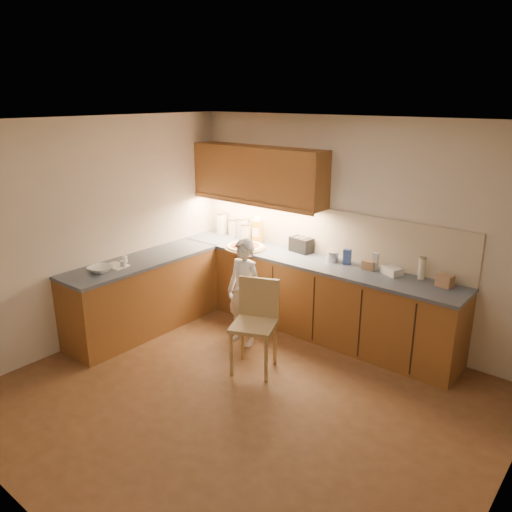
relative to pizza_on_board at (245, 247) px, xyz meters
The scene contains 24 objects.
room 2.12m from the pizza_on_board, 50.75° to the right, with size 4.54×4.50×2.62m.
l_counter 0.66m from the pizza_on_board, 41.11° to the right, with size 3.77×2.62×0.92m.
backsplash 1.02m from the pizza_on_board, 26.64° to the left, with size 3.75×0.02×0.58m, color beige.
upper_cabinets 0.95m from the pizza_on_board, 93.19° to the left, with size 1.95×0.36×0.73m.
pizza_on_board is the anchor object (origin of this frame).
child 0.86m from the pizza_on_board, 50.79° to the right, with size 0.46×0.31×1.27m, color white.
wooden_chair 1.41m from the pizza_on_board, 45.03° to the right, with size 0.58×0.58×0.98m.
mixing_bowl 1.83m from the pizza_on_board, 112.12° to the right, with size 0.26×0.26×0.06m, color white.
canister_a 0.82m from the pizza_on_board, 154.40° to the left, with size 0.16×0.16×0.31m.
canister_b 0.63m from the pizza_on_board, 145.35° to the left, with size 0.15×0.15×0.26m.
canister_c 0.51m from the pizza_on_board, 134.41° to the left, with size 0.16×0.16×0.29m.
canister_d 0.42m from the pizza_on_board, 128.22° to the left, with size 0.14×0.14×0.23m.
oil_jug 0.35m from the pizza_on_board, 98.45° to the left, with size 0.14×0.12×0.36m.
toaster 0.73m from the pizza_on_board, 28.39° to the left, with size 0.31×0.21×0.19m.
steel_pot 1.17m from the pizza_on_board, 13.51° to the left, with size 0.16×0.16×0.12m.
blue_box 1.36m from the pizza_on_board, 12.30° to the left, with size 0.09×0.06×0.18m, color #354F9F.
card_box_a 1.64m from the pizza_on_board, ahead, with size 0.14×0.10×0.10m, color #A17D56.
white_bottle 1.70m from the pizza_on_board, 10.37° to the left, with size 0.07×0.07×0.20m, color silver.
flat_pack 1.91m from the pizza_on_board, ahead, with size 0.21×0.15×0.09m, color silver.
tall_jar 2.22m from the pizza_on_board, ahead, with size 0.08×0.08×0.25m.
card_box_b 2.49m from the pizza_on_board, ahead, with size 0.16×0.12×0.12m, color #A67D59.
dough_cloth 1.64m from the pizza_on_board, 115.47° to the right, with size 0.26×0.20×0.02m, color white.
spice_jar_a 1.52m from the pizza_on_board, 119.91° to the right, with size 0.06×0.06×0.08m, color white.
spice_jar_b 1.58m from the pizza_on_board, 112.53° to the right, with size 0.06×0.06×0.08m, color silver.
Camera 1 is at (2.74, -3.15, 2.82)m, focal length 35.00 mm.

